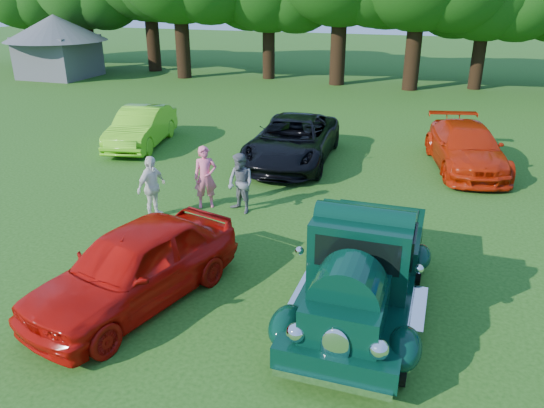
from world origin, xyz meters
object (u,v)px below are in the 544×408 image
(red_convertible, at_px, (135,266))
(back_car_lime, at_px, (141,127))
(spectator_grey, at_px, (240,183))
(gazebo, at_px, (56,39))
(back_car_black, at_px, (293,140))
(back_car_orange, at_px, (466,148))
(hero_pickup, at_px, (363,269))
(spectator_pink, at_px, (205,177))
(spectator_white, at_px, (152,187))

(red_convertible, relative_size, back_car_lime, 1.04)
(spectator_grey, height_order, gazebo, gazebo)
(back_car_lime, distance_m, back_car_black, 5.93)
(red_convertible, xyz_separation_m, spectator_grey, (0.28, 4.66, 0.04))
(back_car_lime, bearing_deg, spectator_grey, -50.27)
(back_car_orange, bearing_deg, hero_pickup, -114.09)
(red_convertible, height_order, back_car_orange, red_convertible)
(back_car_black, xyz_separation_m, spectator_pink, (-1.11, -4.53, 0.09))
(hero_pickup, relative_size, back_car_lime, 1.19)
(back_car_orange, relative_size, spectator_grey, 3.07)
(spectator_white, bearing_deg, spectator_pink, -31.43)
(back_car_black, xyz_separation_m, spectator_grey, (-0.09, -4.57, 0.04))
(hero_pickup, distance_m, spectator_grey, 5.25)
(back_car_orange, height_order, spectator_pink, spectator_pink)
(back_car_lime, distance_m, gazebo, 18.45)
(spectator_pink, bearing_deg, gazebo, 106.57)
(red_convertible, distance_m, spectator_pink, 4.76)
(spectator_white, height_order, gazebo, gazebo)
(back_car_lime, bearing_deg, hero_pickup, -52.21)
(red_convertible, relative_size, spectator_pink, 2.64)
(back_car_lime, bearing_deg, back_car_black, -12.75)
(back_car_lime, height_order, spectator_pink, spectator_pink)
(spectator_pink, bearing_deg, red_convertible, -111.61)
(back_car_lime, xyz_separation_m, back_car_black, (5.93, -0.13, 0.06))
(spectator_white, bearing_deg, back_car_orange, -36.38)
(red_convertible, bearing_deg, spectator_grey, 101.62)
(red_convertible, xyz_separation_m, back_car_lime, (-5.56, 9.36, -0.06))
(spectator_grey, bearing_deg, red_convertible, -66.11)
(back_car_lime, relative_size, gazebo, 0.67)
(back_car_black, relative_size, back_car_orange, 1.11)
(back_car_black, relative_size, gazebo, 0.86)
(spectator_grey, distance_m, spectator_white, 2.29)
(back_car_orange, xyz_separation_m, gazebo, (-25.06, 11.39, 1.68))
(back_car_black, height_order, spectator_white, spectator_white)
(gazebo, bearing_deg, spectator_white, -46.20)
(back_car_lime, xyz_separation_m, spectator_white, (3.80, -5.73, 0.12))
(back_car_black, bearing_deg, hero_pickup, -69.39)
(hero_pickup, height_order, spectator_pink, hero_pickup)
(back_car_lime, distance_m, spectator_pink, 6.71)
(gazebo, bearing_deg, back_car_lime, -42.39)
(back_car_lime, xyz_separation_m, back_car_orange, (11.49, 0.99, 0.01))
(spectator_grey, bearing_deg, spectator_pink, -154.52)
(hero_pickup, relative_size, back_car_black, 0.93)
(back_car_orange, bearing_deg, back_car_black, 178.54)
(hero_pickup, distance_m, spectator_pink, 6.05)
(spectator_white, bearing_deg, hero_pickup, -101.41)
(hero_pickup, xyz_separation_m, spectator_white, (-5.85, 2.59, -0.04))
(hero_pickup, bearing_deg, spectator_pink, 142.93)
(red_convertible, relative_size, gazebo, 0.70)
(back_car_black, bearing_deg, spectator_white, -114.69)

